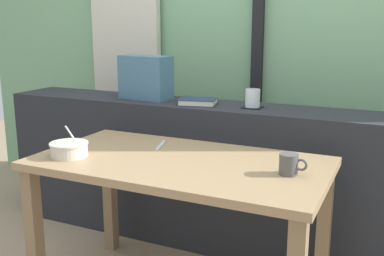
{
  "coord_description": "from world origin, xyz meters",
  "views": [
    {
      "loc": [
        0.91,
        -1.81,
        1.29
      ],
      "look_at": [
        -0.08,
        0.3,
        0.75
      ],
      "focal_mm": 42.79,
      "sensor_mm": 36.0,
      "label": 1
    }
  ],
  "objects_px": {
    "coaster_square": "(252,107)",
    "juice_glass": "(253,99)",
    "fork_utensil": "(161,145)",
    "closed_book": "(197,101)",
    "throw_pillow": "(146,78)",
    "ceramic_mug": "(289,164)",
    "soup_bowl": "(69,149)",
    "breakfast_table": "(180,181)"
  },
  "relations": [
    {
      "from": "closed_book",
      "to": "fork_utensil",
      "type": "bearing_deg",
      "value": -91.12
    },
    {
      "from": "breakfast_table",
      "to": "ceramic_mug",
      "type": "bearing_deg",
      "value": 0.42
    },
    {
      "from": "juice_glass",
      "to": "throw_pillow",
      "type": "bearing_deg",
      "value": 179.14
    },
    {
      "from": "coaster_square",
      "to": "throw_pillow",
      "type": "height_order",
      "value": "throw_pillow"
    },
    {
      "from": "coaster_square",
      "to": "soup_bowl",
      "type": "distance_m",
      "value": 1.0
    },
    {
      "from": "coaster_square",
      "to": "closed_book",
      "type": "distance_m",
      "value": 0.32
    },
    {
      "from": "juice_glass",
      "to": "soup_bowl",
      "type": "height_order",
      "value": "juice_glass"
    },
    {
      "from": "juice_glass",
      "to": "fork_utensil",
      "type": "height_order",
      "value": "juice_glass"
    },
    {
      "from": "closed_book",
      "to": "fork_utensil",
      "type": "height_order",
      "value": "closed_book"
    },
    {
      "from": "breakfast_table",
      "to": "fork_utensil",
      "type": "xyz_separation_m",
      "value": [
        -0.19,
        0.17,
        0.1
      ]
    },
    {
      "from": "breakfast_table",
      "to": "closed_book",
      "type": "distance_m",
      "value": 0.67
    },
    {
      "from": "fork_utensil",
      "to": "breakfast_table",
      "type": "bearing_deg",
      "value": -58.02
    },
    {
      "from": "breakfast_table",
      "to": "throw_pillow",
      "type": "distance_m",
      "value": 0.91
    },
    {
      "from": "coaster_square",
      "to": "juice_glass",
      "type": "bearing_deg",
      "value": -104.04
    },
    {
      "from": "breakfast_table",
      "to": "coaster_square",
      "type": "height_order",
      "value": "coaster_square"
    },
    {
      "from": "closed_book",
      "to": "throw_pillow",
      "type": "distance_m",
      "value": 0.38
    },
    {
      "from": "juice_glass",
      "to": "throw_pillow",
      "type": "relative_size",
      "value": 0.3
    },
    {
      "from": "juice_glass",
      "to": "fork_utensil",
      "type": "xyz_separation_m",
      "value": [
        -0.32,
        -0.45,
        -0.19
      ]
    },
    {
      "from": "breakfast_table",
      "to": "coaster_square",
      "type": "distance_m",
      "value": 0.68
    },
    {
      "from": "closed_book",
      "to": "throw_pillow",
      "type": "bearing_deg",
      "value": 173.76
    },
    {
      "from": "breakfast_table",
      "to": "coaster_square",
      "type": "bearing_deg",
      "value": 77.82
    },
    {
      "from": "juice_glass",
      "to": "fork_utensil",
      "type": "relative_size",
      "value": 0.57
    },
    {
      "from": "closed_book",
      "to": "ceramic_mug",
      "type": "xyz_separation_m",
      "value": [
        0.67,
        -0.58,
        -0.11
      ]
    },
    {
      "from": "soup_bowl",
      "to": "fork_utensil",
      "type": "relative_size",
      "value": 1.02
    },
    {
      "from": "soup_bowl",
      "to": "fork_utensil",
      "type": "height_order",
      "value": "soup_bowl"
    },
    {
      "from": "coaster_square",
      "to": "throw_pillow",
      "type": "relative_size",
      "value": 0.31
    },
    {
      "from": "throw_pillow",
      "to": "ceramic_mug",
      "type": "height_order",
      "value": "throw_pillow"
    },
    {
      "from": "soup_bowl",
      "to": "throw_pillow",
      "type": "bearing_deg",
      "value": 94.55
    },
    {
      "from": "throw_pillow",
      "to": "fork_utensil",
      "type": "xyz_separation_m",
      "value": [
        0.35,
        -0.46,
        -0.27
      ]
    },
    {
      "from": "closed_book",
      "to": "soup_bowl",
      "type": "relative_size",
      "value": 1.36
    },
    {
      "from": "fork_utensil",
      "to": "ceramic_mug",
      "type": "height_order",
      "value": "ceramic_mug"
    },
    {
      "from": "fork_utensil",
      "to": "soup_bowl",
      "type": "bearing_deg",
      "value": -146.86
    },
    {
      "from": "throw_pillow",
      "to": "ceramic_mug",
      "type": "xyz_separation_m",
      "value": [
        1.03,
        -0.62,
        -0.23
      ]
    },
    {
      "from": "soup_bowl",
      "to": "ceramic_mug",
      "type": "xyz_separation_m",
      "value": [
        0.96,
        0.17,
        0.01
      ]
    },
    {
      "from": "coaster_square",
      "to": "ceramic_mug",
      "type": "xyz_separation_m",
      "value": [
        0.35,
        -0.61,
        -0.1
      ]
    },
    {
      "from": "ceramic_mug",
      "to": "throw_pillow",
      "type": "bearing_deg",
      "value": 148.68
    },
    {
      "from": "breakfast_table",
      "to": "juice_glass",
      "type": "xyz_separation_m",
      "value": [
        0.13,
        0.62,
        0.29
      ]
    },
    {
      "from": "juice_glass",
      "to": "closed_book",
      "type": "bearing_deg",
      "value": -174.72
    },
    {
      "from": "fork_utensil",
      "to": "ceramic_mug",
      "type": "relative_size",
      "value": 1.5
    },
    {
      "from": "juice_glass",
      "to": "ceramic_mug",
      "type": "relative_size",
      "value": 0.86
    },
    {
      "from": "closed_book",
      "to": "ceramic_mug",
      "type": "distance_m",
      "value": 0.89
    },
    {
      "from": "breakfast_table",
      "to": "fork_utensil",
      "type": "distance_m",
      "value": 0.27
    }
  ]
}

